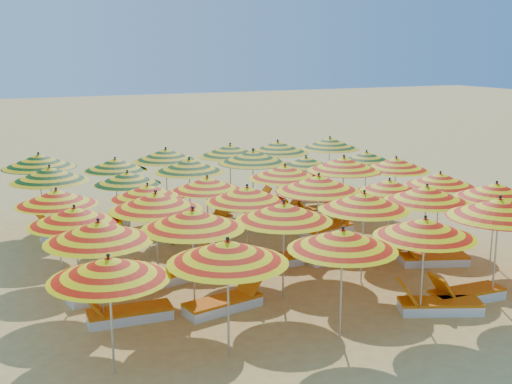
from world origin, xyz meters
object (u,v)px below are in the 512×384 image
lounger_19 (316,195)px  beachgoer_b (179,222)px  lounger_18 (247,203)px  umbrella_1 (228,252)px  umbrella_3 (425,228)px  umbrella_31 (115,164)px  lounger_5 (432,259)px  lounger_17 (103,220)px  lounger_4 (225,303)px  umbrella_17 (440,179)px  umbrella_9 (364,201)px  umbrella_12 (75,216)px  umbrella_8 (284,212)px  umbrella_24 (50,174)px  umbrella_0 (109,268)px  umbrella_34 (278,147)px  lounger_13 (208,221)px  umbrella_28 (306,162)px  umbrella_11 (496,191)px  umbrella_22 (344,164)px  lounger_7 (182,273)px  lounger_11 (328,229)px  umbrella_6 (99,231)px  umbrella_29 (366,157)px  umbrella_27 (253,157)px  lounger_0 (438,305)px  umbrella_32 (166,155)px  lounger_8 (268,262)px  umbrella_18 (56,197)px  umbrella_19 (148,192)px  umbrella_10 (427,194)px  lounger_15 (317,210)px  umbrella_15 (319,183)px  lounger_3 (128,314)px  umbrella_30 (39,161)px  lounger_10 (406,245)px  umbrella_33 (230,150)px  umbrella_26 (189,165)px  umbrella_2 (343,239)px  umbrella_16 (389,186)px  lounger_14 (272,215)px  umbrella_21 (285,172)px  umbrella_35 (330,143)px  umbrella_20 (207,184)px  lounger_12 (75,235)px  umbrella_23 (396,164)px  lounger_9 (337,255)px

lounger_19 → beachgoer_b: (-6.23, -3.08, 0.48)m
lounger_19 → lounger_18: bearing=13.8°
umbrella_1 → umbrella_3: size_ratio=1.14×
umbrella_31 → lounger_5: (6.41, -7.53, -1.70)m
lounger_17 → lounger_4: bearing=-79.5°
umbrella_17 → lounger_19: (-0.59, 5.93, -1.65)m
umbrella_9 → umbrella_12: size_ratio=0.85×
umbrella_8 → umbrella_24: umbrella_24 is taller
umbrella_0 → umbrella_3: (6.26, -0.27, 0.02)m
umbrella_34 → lounger_13: bearing=-152.8°
umbrella_28 → lounger_18: size_ratio=1.29×
umbrella_11 → lounger_5: (-1.47, 0.50, -1.76)m
umbrella_34 → umbrella_22: bearing=-87.3°
umbrella_34 → lounger_7: bearing=-132.9°
umbrella_22 → lounger_11: size_ratio=1.45×
umbrella_6 → umbrella_29: size_ratio=1.26×
umbrella_27 → lounger_0: size_ratio=1.44×
umbrella_32 → umbrella_0: bearing=-111.7°
umbrella_28 → lounger_8: bearing=-129.3°
umbrella_9 → umbrella_18: 7.45m
umbrella_1 → lounger_11: size_ratio=1.45×
umbrella_19 → lounger_4: umbrella_19 is taller
umbrella_10 → lounger_15: 6.13m
umbrella_17 → umbrella_24: 10.94m
umbrella_15 → lounger_3: bearing=-163.1°
umbrella_17 → umbrella_30: 11.90m
umbrella_19 → umbrella_24: 3.15m
lounger_10 → lounger_17: bearing=-62.2°
umbrella_22 → umbrella_33: umbrella_22 is taller
umbrella_26 → lounger_19: bearing=18.2°
umbrella_11 → umbrella_17: size_ratio=1.19×
umbrella_24 → umbrella_31: size_ratio=1.03×
umbrella_2 → umbrella_16: (3.98, 4.00, -0.13)m
umbrella_30 → lounger_14: umbrella_30 is taller
lounger_4 → beachgoer_b: bearing=72.4°
umbrella_21 → umbrella_26: 2.98m
umbrella_35 → lounger_13: 6.07m
lounger_17 → umbrella_11: bearing=-39.7°
umbrella_1 → umbrella_17: 9.16m
umbrella_20 → umbrella_21: 2.41m
umbrella_18 → lounger_12: (0.73, 2.46, -1.71)m
umbrella_23 → umbrella_34: (-2.09, 3.99, 0.10)m
umbrella_16 → umbrella_20: (-4.35, 2.26, 0.02)m
lounger_3 → lounger_8: same height
umbrella_28 → umbrella_20: bearing=-155.8°
lounger_15 → lounger_9: bearing=71.4°
umbrella_11 → lounger_15: bearing=105.3°
umbrella_3 → umbrella_2: bearing=-178.0°
lounger_4 → lounger_15: bearing=36.1°
umbrella_27 → umbrella_35: umbrella_27 is taller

